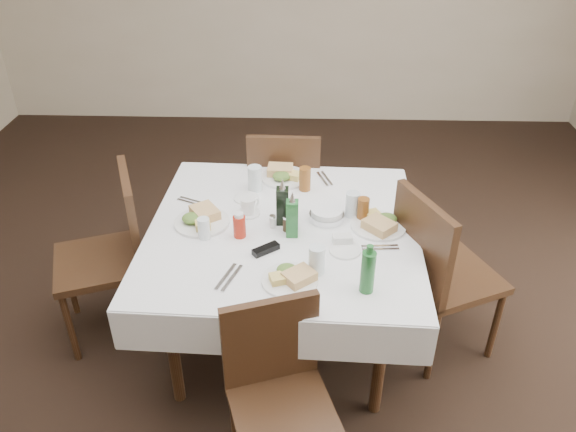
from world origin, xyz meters
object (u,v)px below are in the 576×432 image
at_px(chair_south, 277,385).
at_px(chair_east, 436,267).
at_px(chair_north, 285,187).
at_px(water_s, 317,260).
at_px(coffee_mug, 248,207).
at_px(green_bottle, 368,271).
at_px(bread_basket, 327,214).
at_px(water_n, 255,179).
at_px(oil_cruet_dark, 282,204).
at_px(dining_table, 283,239).
at_px(water_w, 204,228).
at_px(oil_cruet_green, 292,217).
at_px(water_e, 352,204).
at_px(ketchup_bottle, 239,226).
at_px(chair_west, 115,246).

bearing_deg(chair_south, chair_east, 43.18).
relative_size(chair_north, chair_south, 1.09).
xyz_separation_m(water_s, coffee_mug, (-0.36, 0.50, -0.03)).
bearing_deg(green_bottle, chair_north, 107.59).
bearing_deg(bread_basket, water_n, 143.55).
xyz_separation_m(chair_east, oil_cruet_dark, (-0.81, 0.11, 0.30)).
relative_size(dining_table, chair_south, 1.64).
xyz_separation_m(chair_south, water_w, (-0.40, 0.71, 0.31)).
relative_size(water_w, green_bottle, 0.46).
bearing_deg(dining_table, chair_south, -89.40).
bearing_deg(oil_cruet_green, bread_basket, 40.91).
distance_m(chair_south, oil_cruet_dark, 0.94).
bearing_deg(chair_south, oil_cruet_green, 86.84).
height_order(water_e, green_bottle, green_bottle).
xyz_separation_m(water_s, bread_basket, (0.06, 0.46, -0.04)).
height_order(chair_north, ketchup_bottle, chair_north).
distance_m(water_n, bread_basket, 0.51).
relative_size(water_e, oil_cruet_dark, 0.53).
distance_m(water_s, oil_cruet_dark, 0.45).
relative_size(chair_west, green_bottle, 4.12).
height_order(water_e, bread_basket, water_e).
xyz_separation_m(water_s, ketchup_bottle, (-0.39, 0.28, -0.01)).
height_order(ketchup_bottle, green_bottle, green_bottle).
distance_m(water_s, water_w, 0.62).
relative_size(water_n, coffee_mug, 1.16).
distance_m(chair_north, chair_south, 1.62).
relative_size(chair_north, water_n, 6.44).
distance_m(chair_south, chair_east, 1.09).
relative_size(coffee_mug, green_bottle, 0.53).
bearing_deg(green_bottle, water_e, 92.28).
xyz_separation_m(chair_north, chair_west, (-0.92, -0.74, 0.02)).
relative_size(dining_table, oil_cruet_dark, 5.51).
bearing_deg(water_e, chair_north, 119.75).
relative_size(chair_east, chair_west, 1.00).
bearing_deg(chair_south, bread_basket, 76.28).
xyz_separation_m(chair_south, green_bottle, (0.38, 0.32, 0.37)).
distance_m(water_s, coffee_mug, 0.62).
distance_m(dining_table, coffee_mug, 0.26).
relative_size(water_e, green_bottle, 0.57).
distance_m(chair_south, ketchup_bottle, 0.83).
distance_m(dining_table, water_n, 0.45).
distance_m(chair_east, ketchup_bottle, 1.05).
bearing_deg(chair_south, coffee_mug, 101.91).
bearing_deg(ketchup_bottle, chair_east, 1.04).
height_order(chair_south, oil_cruet_dark, oil_cruet_dark).
bearing_deg(water_n, chair_north, 69.82).
bearing_deg(ketchup_bottle, oil_cruet_green, 4.23).
bearing_deg(coffee_mug, water_n, 86.71).
bearing_deg(coffee_mug, water_w, -130.69).
bearing_deg(oil_cruet_dark, chair_south, -89.18).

